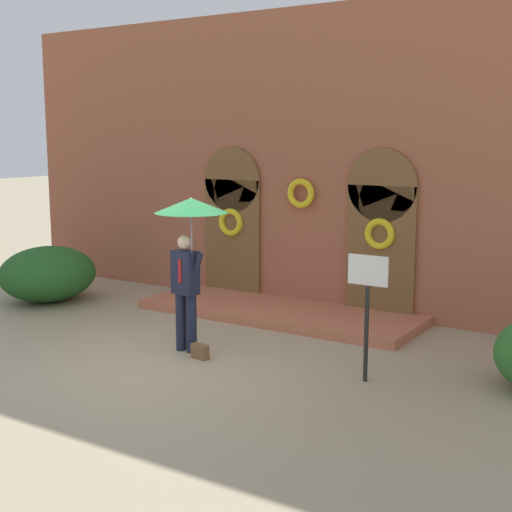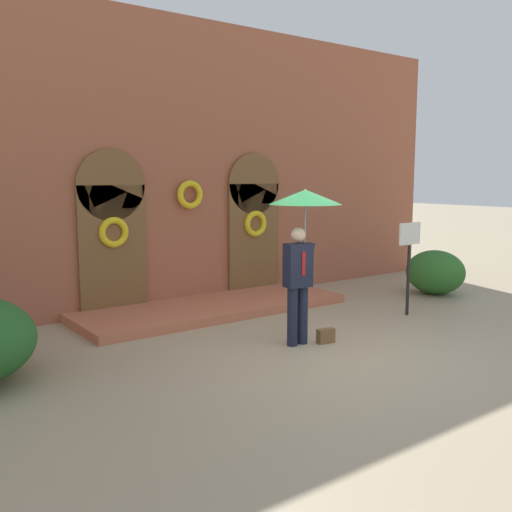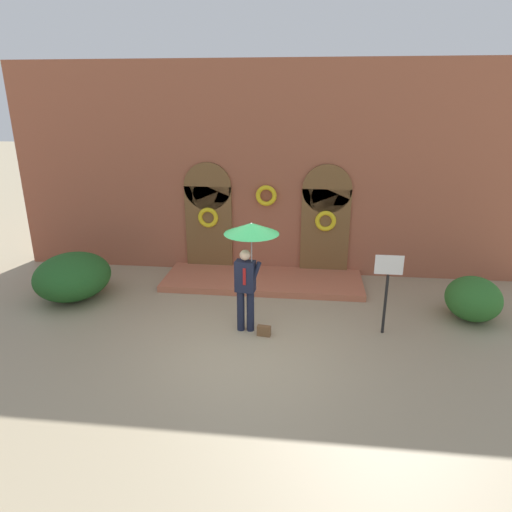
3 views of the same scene
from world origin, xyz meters
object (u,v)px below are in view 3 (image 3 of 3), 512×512
Objects in this scene: person_with_umbrella at (250,245)px; sign_post at (387,281)px; shrub_left at (73,276)px; handbag at (264,331)px; shrub_right at (473,299)px.

sign_post is (2.78, 0.22, -0.75)m from person_with_umbrella.
shrub_left is at bearing 165.17° from person_with_umbrella.
sign_post is at bearing 18.32° from handbag.
person_with_umbrella is 5.16m from shrub_right.
sign_post is 7.40m from shrub_left.
handbag is 0.14× the size of shrub_left.
shrub_left is at bearing 172.36° from sign_post.
person_with_umbrella is 2.88m from sign_post.
handbag is (0.31, -0.20, -1.80)m from person_with_umbrella.
sign_post is 2.34m from shrub_right.
handbag is at bearing -163.75° from shrub_right.
shrub_left is at bearing 179.50° from shrub_right.
person_with_umbrella is 1.84m from handbag.
sign_post reaches higher than handbag.
sign_post is at bearing -7.64° from shrub_left.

